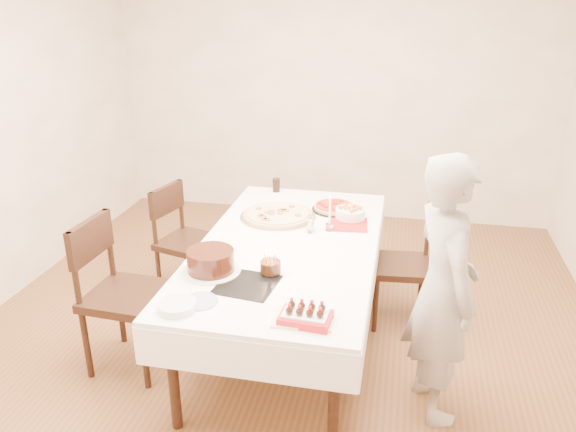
% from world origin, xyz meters
% --- Properties ---
extents(floor, '(5.00, 5.00, 0.00)m').
position_xyz_m(floor, '(0.00, 0.00, 0.00)').
color(floor, brown).
rests_on(floor, ground).
extents(wall_back, '(4.50, 0.04, 2.70)m').
position_xyz_m(wall_back, '(0.00, 2.50, 1.35)').
color(wall_back, '#F4E5CD').
rests_on(wall_back, floor).
extents(dining_table, '(1.37, 2.25, 0.75)m').
position_xyz_m(dining_table, '(0.05, -0.00, 0.38)').
color(dining_table, white).
rests_on(dining_table, floor).
extents(chair_right_savory, '(0.50, 0.50, 0.89)m').
position_xyz_m(chair_right_savory, '(0.79, 0.44, 0.44)').
color(chair_right_savory, black).
rests_on(chair_right_savory, floor).
extents(chair_left_savory, '(0.56, 0.56, 0.90)m').
position_xyz_m(chair_left_savory, '(-0.85, 0.50, 0.45)').
color(chair_left_savory, black).
rests_on(chair_left_savory, floor).
extents(chair_left_dessert, '(0.54, 0.54, 1.01)m').
position_xyz_m(chair_left_dessert, '(-0.89, -0.45, 0.50)').
color(chair_left_dessert, black).
rests_on(chair_left_dessert, floor).
extents(person, '(0.54, 0.66, 1.55)m').
position_xyz_m(person, '(1.01, -0.46, 0.78)').
color(person, '#B0ACA5').
rests_on(person, floor).
extents(pizza_white, '(0.56, 0.56, 0.04)m').
position_xyz_m(pizza_white, '(-0.12, 0.43, 0.77)').
color(pizza_white, beige).
rests_on(pizza_white, dining_table).
extents(pizza_pepperoni, '(0.41, 0.41, 0.04)m').
position_xyz_m(pizza_pepperoni, '(0.26, 0.67, 0.77)').
color(pizza_pepperoni, red).
rests_on(pizza_pepperoni, dining_table).
extents(red_placemat, '(0.29, 0.29, 0.01)m').
position_xyz_m(red_placemat, '(0.40, 0.40, 0.75)').
color(red_placemat, '#B21E1E').
rests_on(red_placemat, dining_table).
extents(pasta_bowl, '(0.28, 0.28, 0.07)m').
position_xyz_m(pasta_bowl, '(0.40, 0.52, 0.79)').
color(pasta_bowl, white).
rests_on(pasta_bowl, dining_table).
extents(taper_candle, '(0.07, 0.07, 0.26)m').
position_xyz_m(taper_candle, '(0.28, 0.28, 0.88)').
color(taper_candle, white).
rests_on(taper_candle, dining_table).
extents(shaker_pair, '(0.12, 0.12, 0.11)m').
position_xyz_m(shaker_pair, '(0.16, 0.21, 0.80)').
color(shaker_pair, white).
rests_on(shaker_pair, dining_table).
extents(cola_glass, '(0.08, 0.08, 0.11)m').
position_xyz_m(cola_glass, '(-0.26, 0.98, 0.81)').
color(cola_glass, black).
rests_on(cola_glass, dining_table).
extents(layer_cake, '(0.37, 0.37, 0.14)m').
position_xyz_m(layer_cake, '(-0.31, -0.47, 0.82)').
color(layer_cake, '#34160D').
rests_on(layer_cake, dining_table).
extents(cake_board, '(0.36, 0.36, 0.01)m').
position_xyz_m(cake_board, '(-0.06, -0.59, 0.75)').
color(cake_board, black).
rests_on(cake_board, dining_table).
extents(birthday_cake, '(0.14, 0.14, 0.13)m').
position_xyz_m(birthday_cake, '(0.03, -0.43, 0.83)').
color(birthday_cake, '#3E2211').
rests_on(birthday_cake, dining_table).
extents(strawberry_box, '(0.27, 0.19, 0.06)m').
position_xyz_m(strawberry_box, '(0.32, -0.89, 0.78)').
color(strawberry_box, red).
rests_on(strawberry_box, dining_table).
extents(box_lid, '(0.31, 0.22, 0.03)m').
position_xyz_m(box_lid, '(0.31, -0.87, 0.75)').
color(box_lid, beige).
rests_on(box_lid, dining_table).
extents(plate_stack, '(0.25, 0.25, 0.04)m').
position_xyz_m(plate_stack, '(-0.35, -0.91, 0.77)').
color(plate_stack, white).
rests_on(plate_stack, dining_table).
extents(china_plate, '(0.26, 0.26, 0.01)m').
position_xyz_m(china_plate, '(-0.26, -0.81, 0.75)').
color(china_plate, white).
rests_on(china_plate, dining_table).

